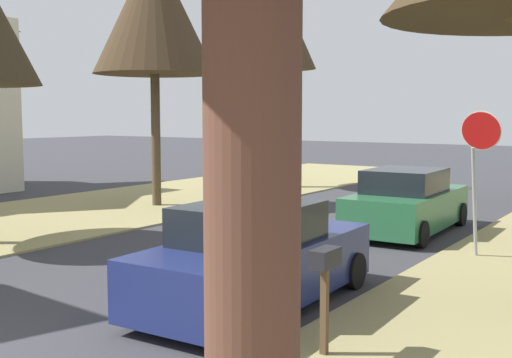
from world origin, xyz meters
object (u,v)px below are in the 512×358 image
at_px(stop_sign_far, 479,151).
at_px(parked_sedan_green, 407,203).
at_px(street_tree_left_far, 271,20).
at_px(curbside_mailbox, 325,271).
at_px(street_tree_left_mid_b, 154,10).
at_px(parked_sedan_navy, 256,259).

distance_m(stop_sign_far, parked_sedan_green, 3.21).
distance_m(street_tree_left_far, curbside_mailbox, 18.46).
distance_m(parked_sedan_green, curbside_mailbox, 8.61).
xyz_separation_m(stop_sign_far, street_tree_left_mid_b, (-10.34, 1.75, 3.91)).
bearing_deg(parked_sedan_green, street_tree_left_mid_b, -179.07).
bearing_deg(curbside_mailbox, street_tree_left_far, 124.88).
bearing_deg(curbside_mailbox, parked_sedan_green, 104.54).
height_order(parked_sedan_navy, curbside_mailbox, parked_sedan_navy).
relative_size(stop_sign_far, parked_sedan_navy, 0.65).
xyz_separation_m(stop_sign_far, parked_sedan_navy, (-1.86, -5.18, -1.43)).
distance_m(stop_sign_far, street_tree_left_far, 13.61).
xyz_separation_m(stop_sign_far, parked_sedan_green, (-2.18, 1.88, -1.43)).
bearing_deg(parked_sedan_navy, curbside_mailbox, -34.46).
bearing_deg(parked_sedan_green, curbside_mailbox, -75.46).
xyz_separation_m(street_tree_left_mid_b, curbside_mailbox, (10.32, -8.19, -5.01)).
relative_size(street_tree_left_far, curbside_mailbox, 6.68).
distance_m(street_tree_left_far, parked_sedan_navy, 16.60).
bearing_deg(street_tree_left_mid_b, street_tree_left_far, 87.86).
distance_m(stop_sign_far, street_tree_left_mid_b, 11.19).
xyz_separation_m(street_tree_left_mid_b, parked_sedan_navy, (8.48, -6.93, -5.34)).
height_order(stop_sign_far, street_tree_left_far, street_tree_left_far).
distance_m(parked_sedan_navy, parked_sedan_green, 7.07).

